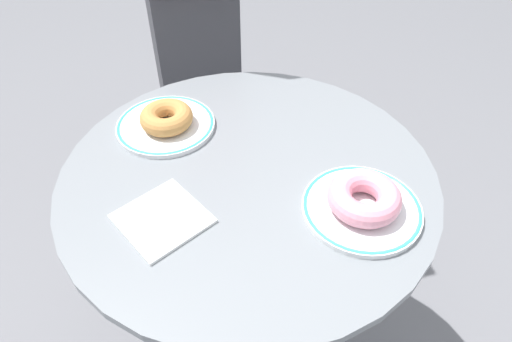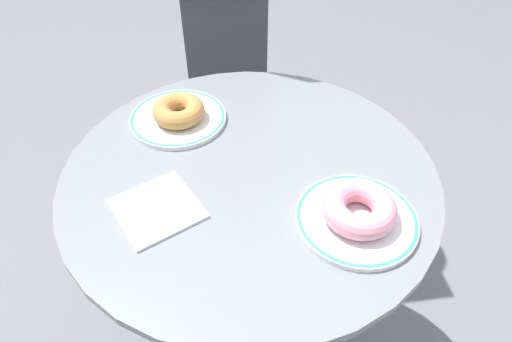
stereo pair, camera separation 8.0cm
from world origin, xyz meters
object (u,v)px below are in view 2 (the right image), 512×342
(plate_left, at_px, (178,118))
(donut_pink_frosted, at_px, (359,208))
(donut_old_fashioned, at_px, (179,111))
(cafe_table, at_px, (251,244))
(plate_right, at_px, (356,219))
(paper_napkin, at_px, (157,209))

(plate_left, bearing_deg, donut_pink_frosted, 2.39)
(plate_left, xyz_separation_m, donut_old_fashioned, (0.01, -0.00, 0.02))
(cafe_table, bearing_deg, plate_left, 177.26)
(plate_right, bearing_deg, donut_pink_frosted, -90.00)
(cafe_table, height_order, plate_left, plate_left)
(plate_left, xyz_separation_m, donut_pink_frosted, (0.43, 0.02, 0.03))
(cafe_table, distance_m, donut_pink_frosted, 0.34)
(plate_right, bearing_deg, plate_left, -177.61)
(paper_napkin, bearing_deg, donut_pink_frosted, 38.11)
(plate_right, distance_m, paper_napkin, 0.33)
(plate_left, height_order, plate_right, same)
(plate_right, distance_m, donut_pink_frosted, 0.03)
(donut_old_fashioned, relative_size, donut_pink_frosted, 0.87)
(donut_pink_frosted, bearing_deg, donut_old_fashioned, -177.24)
(donut_old_fashioned, distance_m, donut_pink_frosted, 0.42)
(cafe_table, height_order, plate_right, plate_right)
(plate_left, relative_size, donut_old_fashioned, 1.89)
(plate_right, relative_size, donut_old_fashioned, 1.89)
(plate_left, bearing_deg, cafe_table, -2.74)
(donut_pink_frosted, xyz_separation_m, paper_napkin, (-0.26, -0.21, -0.03))
(cafe_table, relative_size, paper_napkin, 5.80)
(plate_right, relative_size, donut_pink_frosted, 1.65)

